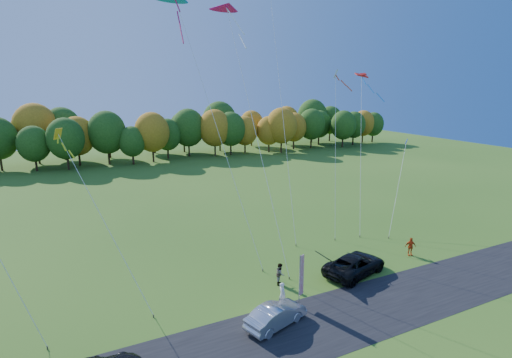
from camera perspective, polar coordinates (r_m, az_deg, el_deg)
name	(u,v)px	position (r m, az deg, el deg)	size (l,w,h in m)	color
ground	(293,292)	(29.56, 5.37, -15.81)	(160.00, 160.00, 0.00)	#325C18
asphalt_strip	(327,321)	(26.74, 10.14, -19.40)	(90.00, 6.00, 0.01)	black
tree_line	(142,161)	(79.37, -15.92, 2.43)	(116.00, 12.00, 10.00)	#1E4711
black_suv	(355,264)	(32.56, 13.95, -11.74)	(2.60, 5.64, 1.57)	black
silver_sedan	(276,315)	(25.70, 2.87, -18.85)	(1.46, 4.19, 1.38)	#BBBABF
person_tailgate_a	(282,295)	(27.47, 3.77, -16.15)	(0.63, 0.41, 1.73)	silver
person_tailgate_b	(280,274)	(30.21, 3.48, -13.36)	(0.79, 0.62, 1.63)	gray
person_east	(410,247)	(37.21, 21.18, -8.98)	(0.94, 0.39, 1.61)	#CD3F13
feather_flag	(301,275)	(26.92, 6.46, -13.47)	(0.46, 0.25, 3.73)	#999999
kite_delta_blue	(216,125)	(32.58, -5.75, 7.74)	(5.30, 10.35, 23.28)	#4C3F33
kite_parafoil_orange	(279,78)	(40.63, 3.30, 14.16)	(5.01, 13.58, 30.17)	#4C3F33
kite_delta_red	(252,116)	(32.71, -0.54, 8.95)	(2.75, 11.32, 22.37)	#4C3F33
kite_parafoil_rainbow	(361,149)	(42.95, 14.76, 4.14)	(7.48, 8.48, 15.97)	#4C3F33
kite_diamond_yellow	(104,222)	(27.68, -20.83, -5.80)	(4.90, 6.88, 11.95)	#4C3F33
kite_diamond_white	(335,153)	(39.54, 11.28, 3.60)	(3.71, 5.65, 16.27)	#4C3F33
kite_diamond_blue_low	(398,187)	(42.90, 19.63, -1.02)	(6.48, 4.90, 8.95)	#4C3F33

